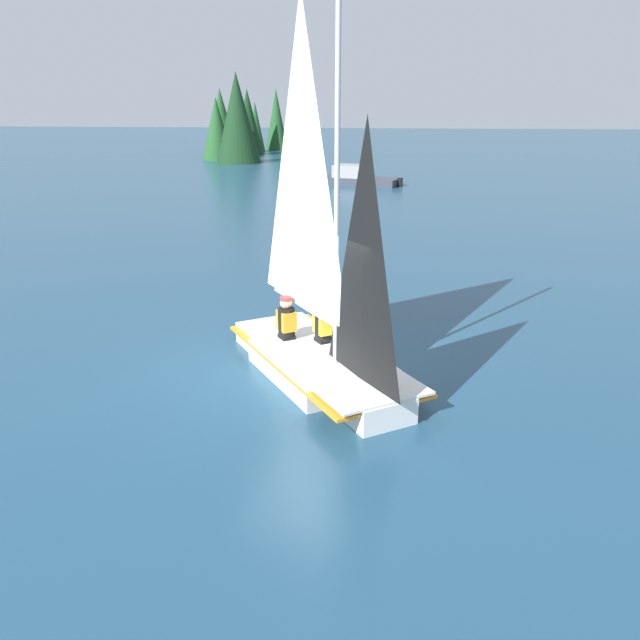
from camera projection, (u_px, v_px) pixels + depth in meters
ground_plane at (320, 375)px, 10.61m from camera, size 260.00×260.00×0.00m
sailboat_main at (319, 325)px, 10.35m from camera, size 4.42×3.83×6.18m
sailor_helm at (323, 329)px, 10.95m from camera, size 0.43×0.42×1.16m
sailor_crew at (286, 326)px, 11.11m from camera, size 0.43×0.42×1.16m
motorboat_distant at (355, 178)px, 36.62m from camera, size 3.30×5.40×1.11m
treeline_shore at (240, 123)px, 55.71m from camera, size 19.60×6.31×6.97m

